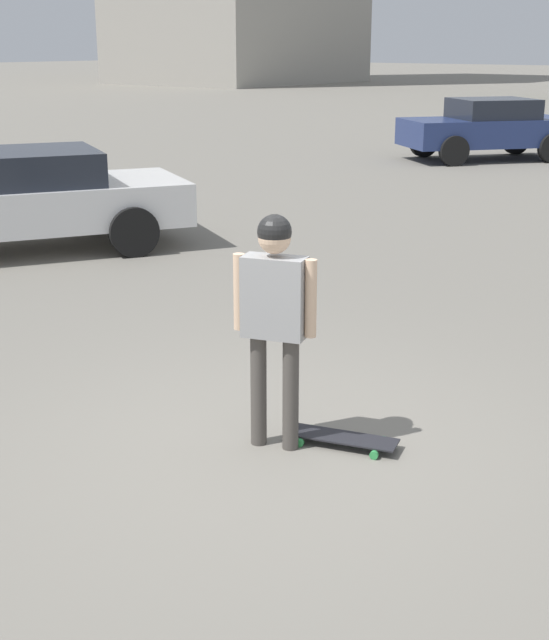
{
  "coord_description": "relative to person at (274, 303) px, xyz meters",
  "views": [
    {
      "loc": [
        4.69,
        3.58,
        2.8
      ],
      "look_at": [
        0.0,
        0.0,
        0.95
      ],
      "focal_mm": 50.0,
      "sensor_mm": 36.0,
      "label": 1
    }
  ],
  "objects": [
    {
      "name": "skateboard",
      "position": [
        -0.29,
        0.39,
        -1.01
      ],
      "size": [
        0.45,
        0.85,
        0.07
      ],
      "rotation": [
        0.0,
        0.0,
        -1.29
      ],
      "color": "#232328",
      "rests_on": "ground_plane"
    },
    {
      "name": "car_parked_far",
      "position": [
        -16.3,
        -5.8,
        -0.29
      ],
      "size": [
        4.37,
        4.01,
        1.48
      ],
      "rotation": [
        0.0,
        0.0,
        -0.68
      ],
      "color": "navy",
      "rests_on": "ground_plane"
    },
    {
      "name": "car_parked_near",
      "position": [
        -2.82,
        -6.7,
        -0.33
      ],
      "size": [
        5.05,
        4.03,
        1.39
      ],
      "rotation": [
        0.0,
        0.0,
        -0.53
      ],
      "color": "silver",
      "rests_on": "ground_plane"
    },
    {
      "name": "ground_plane",
      "position": [
        0.0,
        0.0,
        -1.07
      ],
      "size": [
        220.0,
        220.0,
        0.0
      ],
      "primitive_type": "plane",
      "color": "gray"
    },
    {
      "name": "person",
      "position": [
        0.0,
        0.0,
        0.0
      ],
      "size": [
        0.33,
        0.58,
        1.7
      ],
      "rotation": [
        0.0,
        0.0,
        1.89
      ],
      "color": "#4C4742",
      "rests_on": "ground_plane"
    }
  ]
}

